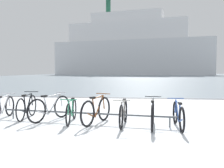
# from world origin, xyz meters

# --- Properties ---
(ground) EXTENTS (80.00, 132.00, 0.08)m
(ground) POSITION_xyz_m (0.00, 53.90, -0.04)
(ground) COLOR silver
(bike_rack) EXTENTS (5.31, 0.75, 0.31)m
(bike_rack) POSITION_xyz_m (-0.44, 3.34, 0.27)
(bike_rack) COLOR #4C5156
(bike_rack) RESTS_ON ground
(bicycle_0) EXTENTS (0.46, 1.69, 0.78)m
(bicycle_0) POSITION_xyz_m (-3.13, 3.60, 0.35)
(bicycle_0) COLOR black
(bicycle_0) RESTS_ON ground
(bicycle_1) EXTENTS (0.46, 1.70, 0.83)m
(bicycle_1) POSITION_xyz_m (-2.41, 3.74, 0.37)
(bicycle_1) COLOR black
(bicycle_1) RESTS_ON ground
(bicycle_2) EXTENTS (0.78, 1.64, 0.83)m
(bicycle_2) POSITION_xyz_m (-1.58, 3.57, 0.37)
(bicycle_2) COLOR black
(bicycle_2) RESTS_ON ground
(bicycle_3) EXTENTS (0.46, 1.70, 0.74)m
(bicycle_3) POSITION_xyz_m (-0.84, 3.32, 0.34)
(bicycle_3) COLOR black
(bicycle_3) RESTS_ON ground
(bicycle_4) EXTENTS (0.65, 1.60, 0.84)m
(bicycle_4) POSITION_xyz_m (-0.09, 3.27, 0.38)
(bicycle_4) COLOR black
(bicycle_4) RESTS_ON ground
(bicycle_5) EXTENTS (0.46, 1.59, 0.75)m
(bicycle_5) POSITION_xyz_m (0.70, 3.10, 0.34)
(bicycle_5) COLOR black
(bicycle_5) RESTS_ON ground
(bicycle_6) EXTENTS (0.46, 1.67, 0.79)m
(bicycle_6) POSITION_xyz_m (1.49, 2.98, 0.36)
(bicycle_6) COLOR black
(bicycle_6) RESTS_ON ground
(bicycle_7) EXTENTS (0.46, 1.68, 0.75)m
(bicycle_7) POSITION_xyz_m (2.15, 2.99, 0.34)
(bicycle_7) COLOR black
(bicycle_7) RESTS_ON ground
(ferry_ship) EXTENTS (57.98, 20.47, 28.05)m
(ferry_ship) POSITION_xyz_m (-3.68, 87.45, 9.40)
(ferry_ship) COLOR silver
(ferry_ship) RESTS_ON ground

